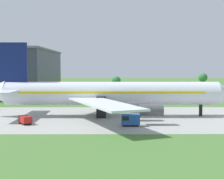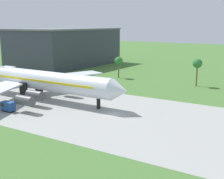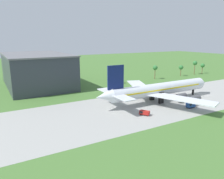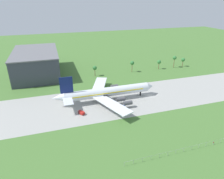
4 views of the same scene
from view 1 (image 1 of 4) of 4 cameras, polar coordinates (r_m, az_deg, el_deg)
The scene contains 4 objects.
jet_airliner at distance 90.08m, azimuth -0.83°, elevation -0.68°, with size 68.19×59.60×19.37m.
baggage_tug at distance 75.69m, azimuth 3.00°, elevation -5.04°, with size 4.08×2.06×2.67m.
catering_van at distance 80.85m, azimuth -14.29°, elevation -4.88°, with size 3.86×4.44×1.86m.
terminal_building at distance 163.24m, azimuth -16.32°, elevation 2.74°, with size 36.72×61.20×20.75m.
Camera 1 is at (-30.45, -87.64, 13.14)m, focal length 55.00 mm.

